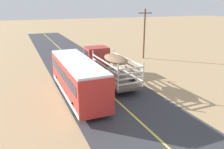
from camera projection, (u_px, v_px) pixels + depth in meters
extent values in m
cube|color=#B2332D|center=(97.00, 56.00, 26.21)|extent=(2.50, 2.20, 2.20)
cube|color=#192333|center=(97.00, 53.00, 26.07)|extent=(2.53, 1.54, 0.70)
cube|color=brown|center=(115.00, 79.00, 21.80)|extent=(2.50, 6.40, 0.24)
cylinder|color=silver|center=(93.00, 61.00, 23.74)|extent=(0.12, 0.12, 2.20)
cylinder|color=silver|center=(114.00, 59.00, 24.64)|extent=(0.12, 0.12, 2.20)
cylinder|color=silver|center=(118.00, 78.00, 18.23)|extent=(0.12, 0.12, 2.20)
cylinder|color=silver|center=(143.00, 74.00, 19.13)|extent=(0.12, 0.12, 2.20)
cube|color=silver|center=(104.00, 75.00, 21.18)|extent=(0.08, 6.30, 0.12)
cube|color=silver|center=(127.00, 72.00, 22.09)|extent=(0.08, 6.30, 0.12)
cube|color=silver|center=(131.00, 83.00, 18.86)|extent=(2.40, 0.08, 0.12)
cube|color=silver|center=(104.00, 70.00, 21.05)|extent=(0.08, 6.30, 0.12)
cube|color=silver|center=(127.00, 68.00, 21.96)|extent=(0.08, 6.30, 0.12)
cube|color=silver|center=(131.00, 78.00, 18.73)|extent=(2.40, 0.08, 0.12)
cube|color=silver|center=(104.00, 66.00, 20.91)|extent=(0.08, 6.30, 0.12)
cube|color=silver|center=(127.00, 63.00, 21.82)|extent=(0.08, 6.30, 0.12)
cube|color=silver|center=(131.00, 73.00, 18.60)|extent=(2.40, 0.08, 0.12)
cube|color=silver|center=(104.00, 61.00, 20.78)|extent=(0.08, 6.30, 0.12)
cube|color=silver|center=(127.00, 59.00, 21.69)|extent=(0.08, 6.30, 0.12)
cube|color=silver|center=(131.00, 68.00, 18.47)|extent=(2.40, 0.08, 0.12)
ellipsoid|color=#8C6B4C|center=(116.00, 59.00, 21.21)|extent=(1.75, 3.84, 0.70)
cylinder|color=black|center=(88.00, 68.00, 26.17)|extent=(0.32, 1.10, 1.10)
cylinder|color=black|center=(105.00, 66.00, 26.99)|extent=(0.32, 1.10, 1.10)
cylinder|color=black|center=(110.00, 86.00, 20.31)|extent=(0.32, 1.10, 1.10)
cylinder|color=black|center=(132.00, 83.00, 21.13)|extent=(0.32, 1.10, 1.10)
cube|color=red|center=(77.00, 77.00, 18.96)|extent=(2.50, 10.00, 2.70)
cube|color=white|center=(77.00, 61.00, 18.53)|extent=(2.45, 9.80, 0.16)
cube|color=#192333|center=(77.00, 72.00, 18.82)|extent=(2.54, 9.20, 0.80)
cube|color=silver|center=(78.00, 90.00, 19.30)|extent=(2.53, 9.80, 0.36)
cylinder|color=black|center=(58.00, 81.00, 21.76)|extent=(0.30, 1.00, 1.00)
cylinder|color=black|center=(80.00, 78.00, 22.58)|extent=(0.30, 1.00, 1.00)
cylinder|color=black|center=(75.00, 108.00, 16.06)|extent=(0.30, 1.00, 1.00)
cylinder|color=black|center=(104.00, 103.00, 16.88)|extent=(0.30, 1.00, 1.00)
cylinder|color=brown|center=(144.00, 34.00, 32.24)|extent=(0.24, 0.24, 7.07)
cube|color=brown|center=(145.00, 13.00, 31.36)|extent=(2.20, 0.14, 0.14)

